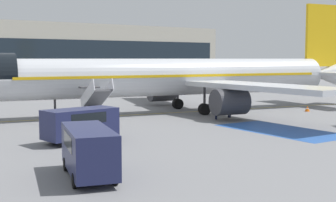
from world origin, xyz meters
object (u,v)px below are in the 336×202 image
airliner (182,77)px  service_van_1 (80,122)px  traffic_cone_0 (307,109)px  boarding_stairs_forward (97,112)px  ground_crew_1 (229,107)px  fuel_tanker (141,84)px  ground_crew_0 (216,108)px  terminal_building (24,54)px  service_van_2 (89,148)px

airliner → service_van_1: bearing=132.6°
traffic_cone_0 → service_van_1: bearing=-172.3°
boarding_stairs_forward → service_van_1: 8.66m
traffic_cone_0 → ground_crew_1: bearing=176.3°
fuel_tanker → ground_crew_0: 29.62m
boarding_stairs_forward → fuel_tanker: boarding_stairs_forward is taller
airliner → terminal_building: terminal_building is taller
service_van_2 → traffic_cone_0: (29.43, 12.10, -1.06)m
airliner → boarding_stairs_forward: airliner is taller
fuel_tanker → service_van_1: bearing=141.5°
airliner → ground_crew_0: 6.65m
ground_crew_0 → airliner: bearing=5.7°
airliner → service_van_1: airliner is taller
ground_crew_0 → service_van_2: bearing=137.3°
service_van_1 → service_van_2: size_ratio=0.91×
fuel_tanker → terminal_building: terminal_building is taller
ground_crew_1 → traffic_cone_0: (9.89, -0.64, -0.69)m
airliner → ground_crew_1: 6.48m
boarding_stairs_forward → ground_crew_1: bearing=-6.0°
traffic_cone_0 → airliner: bearing=149.2°
boarding_stairs_forward → fuel_tanker: bearing=61.8°
traffic_cone_0 → service_van_2: bearing=-157.7°
airliner → ground_crew_1: bearing=-160.7°
airliner → ground_crew_0: (-0.70, -6.13, -2.50)m
boarding_stairs_forward → service_van_2: 17.73m
fuel_tanker → service_van_1: 39.80m
ground_crew_1 → terminal_building: 65.26m
boarding_stairs_forward → service_van_1: bearing=-112.8°
boarding_stairs_forward → traffic_cone_0: boarding_stairs_forward is taller
boarding_stairs_forward → service_van_1: (-4.57, -7.35, 0.33)m
service_van_2 → ground_crew_0: service_van_2 is taller
service_van_2 → traffic_cone_0: size_ratio=9.53×
service_van_2 → ground_crew_1: service_van_2 is taller
fuel_tanker → terminal_building: (-6.12, 37.05, 4.73)m
boarding_stairs_forward → terminal_building: terminal_building is taller
airliner → terminal_building: (2.11, 59.16, 2.84)m
airliner → ground_crew_0: bearing=-177.5°
service_van_2 → service_van_1: bearing=84.0°
ground_crew_1 → terminal_building: size_ratio=0.02×
terminal_building → fuel_tanker: bearing=-80.6°
ground_crew_0 → ground_crew_1: size_ratio=1.03×
service_van_1 → ground_crew_1: size_ratio=2.92×
service_van_2 → boarding_stairs_forward: bearing=78.7°
airliner → traffic_cone_0: size_ratio=75.79×
service_van_1 → ground_crew_1: bearing=95.5°
fuel_tanker → ground_crew_1: size_ratio=5.19×
airliner → boarding_stairs_forward: 11.27m
fuel_tanker → airliner: bearing=157.2°
airliner → service_van_2: 26.32m
service_van_1 → ground_crew_0: bearing=96.2°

